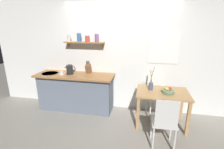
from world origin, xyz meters
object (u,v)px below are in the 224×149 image
object	(u,v)px
fruit_bowl	(168,91)
coffee_mug_by_sink	(62,73)
electric_kettle	(70,70)
dining_chair_near	(165,121)
knife_block	(88,68)
dining_table	(162,97)
twig_vase	(151,86)
dining_chair_far	(156,93)

from	to	relation	value
fruit_bowl	coffee_mug_by_sink	world-z (taller)	coffee_mug_by_sink
electric_kettle	coffee_mug_by_sink	world-z (taller)	electric_kettle
dining_chair_near	knife_block	size ratio (longest dim) A/B	3.02
coffee_mug_by_sink	dining_table	bearing A→B (deg)	-4.36
knife_block	coffee_mug_by_sink	world-z (taller)	knife_block
dining_table	twig_vase	bearing A→B (deg)	164.85
fruit_bowl	knife_block	world-z (taller)	knife_block
dining_table	electric_kettle	size ratio (longest dim) A/B	3.89
dining_chair_near	electric_kettle	size ratio (longest dim) A/B	3.52
fruit_bowl	electric_kettle	world-z (taller)	electric_kettle
dining_chair_far	twig_vase	size ratio (longest dim) A/B	1.98
dining_chair_near	dining_chair_far	bearing A→B (deg)	94.26
dining_table	knife_block	bearing A→B (deg)	165.56
dining_table	coffee_mug_by_sink	size ratio (longest dim) A/B	7.84
dining_chair_near	electric_kettle	distance (m)	2.35
dining_chair_near	fruit_bowl	distance (m)	0.73
coffee_mug_by_sink	twig_vase	bearing A→B (deg)	-3.08
dining_chair_near	twig_vase	size ratio (longest dim) A/B	1.91
dining_chair_near	dining_chair_far	xyz separation A→B (m)	(-0.08, 1.11, 0.01)
fruit_bowl	knife_block	bearing A→B (deg)	164.87
dining_chair_far	knife_block	bearing A→B (deg)	178.36
dining_chair_near	fruit_bowl	bearing A→B (deg)	81.26
fruit_bowl	electric_kettle	xyz separation A→B (m)	(-2.18, 0.33, 0.22)
dining_chair_near	fruit_bowl	world-z (taller)	dining_chair_near
fruit_bowl	dining_table	bearing A→B (deg)	152.77
twig_vase	knife_block	distance (m)	1.51
knife_block	coffee_mug_by_sink	size ratio (longest dim) A/B	2.35
twig_vase	coffee_mug_by_sink	size ratio (longest dim) A/B	3.72
dining_chair_near	dining_chair_far	size ratio (longest dim) A/B	0.96
dining_chair_near	fruit_bowl	size ratio (longest dim) A/B	3.85
dining_table	dining_chair_near	world-z (taller)	dining_chair_near
dining_table	twig_vase	size ratio (longest dim) A/B	2.10
twig_vase	electric_kettle	world-z (taller)	twig_vase
dining_table	coffee_mug_by_sink	bearing A→B (deg)	175.64
knife_block	dining_chair_far	bearing A→B (deg)	-1.64
twig_vase	electric_kettle	xyz separation A→B (m)	(-1.86, 0.22, 0.19)
electric_kettle	knife_block	size ratio (longest dim) A/B	0.86
dining_chair_far	fruit_bowl	size ratio (longest dim) A/B	3.99
electric_kettle	fruit_bowl	bearing A→B (deg)	-8.61
dining_table	dining_chair_far	world-z (taller)	dining_chair_far
dining_chair_near	knife_block	distance (m)	2.09
dining_table	coffee_mug_by_sink	world-z (taller)	coffee_mug_by_sink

